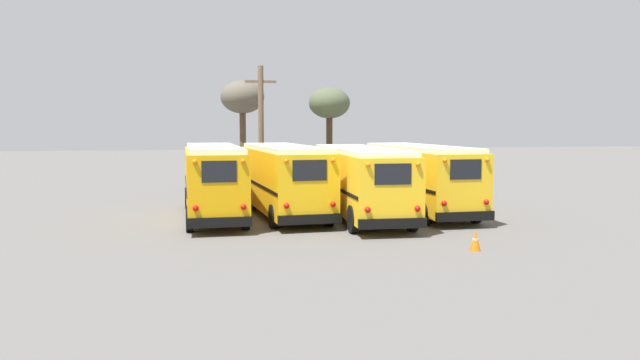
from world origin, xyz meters
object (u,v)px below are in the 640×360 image
at_px(traffic_cone, 475,240).
at_px(school_bus_2, 360,179).
at_px(school_bus_3, 419,176).
at_px(utility_pole, 261,129).
at_px(school_bus_0, 213,179).
at_px(school_bus_1, 284,178).
at_px(bare_tree_0, 329,106).
at_px(bare_tree_1, 242,100).

bearing_deg(traffic_cone, school_bus_2, 101.71).
relative_size(school_bus_3, utility_pole, 1.31).
bearing_deg(school_bus_0, school_bus_2, -11.78).
distance_m(school_bus_0, school_bus_1, 3.15).
relative_size(school_bus_0, traffic_cone, 13.99).
xyz_separation_m(school_bus_0, school_bus_1, (3.15, 0.13, -0.02)).
relative_size(school_bus_1, school_bus_3, 1.00).
relative_size(school_bus_2, bare_tree_0, 1.67).
bearing_deg(school_bus_1, bare_tree_1, 93.41).
bearing_deg(school_bus_2, school_bus_1, 155.34).
bearing_deg(bare_tree_0, school_bus_3, -79.17).
height_order(school_bus_1, traffic_cone, school_bus_1).
bearing_deg(school_bus_3, bare_tree_1, 119.76).
relative_size(bare_tree_1, traffic_cone, 9.87).
relative_size(school_bus_0, school_bus_3, 0.99).
bearing_deg(bare_tree_0, school_bus_2, -96.41).
height_order(school_bus_0, traffic_cone, school_bus_0).
xyz_separation_m(utility_pole, traffic_cone, (4.76, -17.54, -3.51)).
height_order(school_bus_1, bare_tree_1, bare_tree_1).
xyz_separation_m(utility_pole, bare_tree_0, (4.36, 1.32, 1.40)).
xyz_separation_m(school_bus_3, bare_tree_0, (-1.92, 10.03, 3.56)).
xyz_separation_m(school_bus_2, school_bus_3, (3.15, 0.95, 0.00)).
xyz_separation_m(school_bus_3, utility_pole, (-6.28, 8.71, 2.16)).
relative_size(bare_tree_0, bare_tree_1, 0.93).
bearing_deg(utility_pole, school_bus_3, -54.20).
bearing_deg(traffic_cone, bare_tree_1, 104.58).
bearing_deg(traffic_cone, school_bus_3, 80.26).
height_order(bare_tree_0, traffic_cone, bare_tree_0).
bearing_deg(bare_tree_0, traffic_cone, -88.78).
relative_size(school_bus_3, traffic_cone, 14.11).
height_order(school_bus_3, bare_tree_0, bare_tree_0).
bearing_deg(traffic_cone, bare_tree_0, 91.22).
bearing_deg(bare_tree_0, school_bus_1, -114.68).
xyz_separation_m(school_bus_0, school_bus_3, (9.45, -0.36, -0.03)).
bearing_deg(bare_tree_1, bare_tree_0, -23.50).
bearing_deg(school_bus_1, traffic_cone, -62.85).
xyz_separation_m(school_bus_2, utility_pole, (-3.13, 9.66, 2.16)).
relative_size(school_bus_1, traffic_cone, 14.11).
distance_m(school_bus_2, utility_pole, 10.38).
distance_m(school_bus_1, school_bus_3, 6.32).
relative_size(school_bus_0, utility_pole, 1.30).
distance_m(school_bus_0, utility_pole, 9.18).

